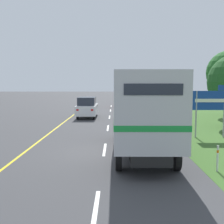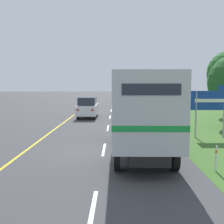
% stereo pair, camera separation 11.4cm
% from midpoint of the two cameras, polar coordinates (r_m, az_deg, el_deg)
% --- Properties ---
extents(ground_plane, '(200.00, 200.00, 0.00)m').
position_cam_midpoint_polar(ground_plane, '(13.12, -1.51, -8.19)').
color(ground_plane, '#3D3D3F').
extents(edge_line_yellow, '(0.12, 53.40, 0.01)m').
position_cam_midpoint_polar(edge_line_yellow, '(22.34, -10.09, -2.46)').
color(edge_line_yellow, yellow).
rests_on(edge_line_yellow, ground).
extents(centre_dash_nearest, '(0.12, 2.60, 0.01)m').
position_cam_midpoint_polar(centre_dash_nearest, '(7.44, -3.54, -19.42)').
color(centre_dash_nearest, white).
rests_on(centre_dash_nearest, ground).
extents(centre_dash_near, '(0.12, 2.60, 0.01)m').
position_cam_midpoint_polar(centre_dash_near, '(13.69, -1.41, -7.59)').
color(centre_dash_near, white).
rests_on(centre_dash_near, ground).
extents(centre_dash_mid_a, '(0.12, 2.60, 0.01)m').
position_cam_midpoint_polar(centre_dash_mid_a, '(20.17, -0.67, -3.25)').
color(centre_dash_mid_a, white).
rests_on(centre_dash_mid_a, ground).
extents(centre_dash_mid_b, '(0.12, 2.60, 0.01)m').
position_cam_midpoint_polar(centre_dash_mid_b, '(26.70, -0.30, -1.03)').
color(centre_dash_mid_b, white).
rests_on(centre_dash_mid_b, ground).
extents(centre_dash_far, '(0.12, 2.60, 0.01)m').
position_cam_midpoint_polar(centre_dash_far, '(33.27, -0.07, 0.32)').
color(centre_dash_far, white).
rests_on(centre_dash_far, ground).
extents(centre_dash_farthest, '(0.12, 2.60, 0.01)m').
position_cam_midpoint_polar(centre_dash_farthest, '(39.84, 0.08, 1.22)').
color(centre_dash_farthest, white).
rests_on(centre_dash_farthest, ground).
extents(horse_trailer_truck, '(2.47, 8.08, 3.61)m').
position_cam_midpoint_polar(horse_trailer_truck, '(12.54, 6.09, 0.43)').
color(horse_trailer_truck, black).
rests_on(horse_trailer_truck, ground).
extents(lead_car_white, '(1.80, 4.46, 1.93)m').
position_cam_midpoint_polar(lead_car_white, '(26.35, -4.85, 0.98)').
color(lead_car_white, black).
rests_on(lead_car_white, ground).
extents(lead_car_red_ahead, '(1.80, 4.25, 1.85)m').
position_cam_midpoint_polar(lead_car_red_ahead, '(38.44, 2.74, 2.45)').
color(lead_car_red_ahead, black).
rests_on(lead_car_red_ahead, ground).
extents(highway_sign, '(2.34, 0.09, 3.09)m').
position_cam_midpoint_polar(highway_sign, '(17.40, 19.69, 1.84)').
color(highway_sign, '#9E9EA3').
rests_on(highway_sign, ground).
extents(delineator_post, '(0.08, 0.08, 0.95)m').
position_cam_midpoint_polar(delineator_post, '(10.92, 20.70, -8.72)').
color(delineator_post, white).
rests_on(delineator_post, ground).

